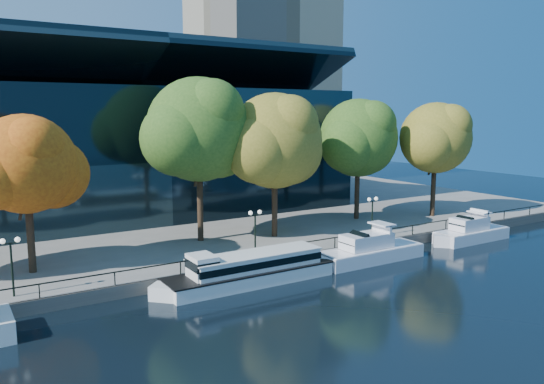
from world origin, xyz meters
TOP-DOWN VIEW (x-y plane):
  - ground at (0.00, 0.00)m, footprint 160.00×160.00m
  - promenade at (0.00, 36.38)m, footprint 90.00×67.08m
  - railing at (0.00, 3.25)m, footprint 88.20×0.08m
  - convention_building at (-4.00, 31.79)m, footprint 50.00×24.57m
  - office_tower at (28.00, 55.00)m, footprint 22.50×22.50m
  - tour_boat at (-5.44, 1.10)m, footprint 15.08×3.36m
  - cruiser_near at (6.75, 0.87)m, footprint 11.53×2.97m
  - cruiser_far at (20.86, 0.97)m, footprint 9.90×2.74m
  - tree_1 at (-19.35, 9.72)m, footprint 9.37×7.69m
  - tree_2 at (-4.02, 12.23)m, footprint 12.22×10.02m
  - tree_3 at (3.00, 10.01)m, footprint 11.63×9.54m
  - tree_4 at (15.87, 12.52)m, footprint 11.11×9.11m
  - tree_5 at (24.67, 9.01)m, footprint 10.37×8.50m
  - lamp_0 at (-21.41, 4.50)m, footprint 1.26×0.36m
  - lamp_1 at (-2.67, 4.50)m, footprint 1.26×0.36m
  - lamp_2 at (10.63, 4.50)m, footprint 1.26×0.36m

SIDE VIEW (x-z plane):
  - ground at x=0.00m, z-range 0.00..0.00m
  - promenade at x=0.00m, z-range 0.00..1.00m
  - cruiser_far at x=20.86m, z-range -0.59..2.64m
  - cruiser_near at x=6.75m, z-range -0.63..2.71m
  - tour_boat at x=-5.44m, z-range -0.21..2.65m
  - railing at x=0.00m, z-range 1.44..2.43m
  - lamp_0 at x=-21.41m, z-range 1.97..6.00m
  - lamp_1 at x=-2.67m, z-range 1.97..6.00m
  - lamp_2 at x=10.63m, z-range 1.97..6.00m
  - convention_building at x=-4.00m, z-range -2.21..19.22m
  - tree_1 at x=-19.35m, z-range 3.16..15.30m
  - tree_5 at x=24.67m, z-range 3.38..16.81m
  - tree_4 at x=15.87m, z-range 3.27..17.08m
  - tree_3 at x=3.00m, z-range 3.22..17.37m
  - tree_2 at x=-4.02m, z-range 3.67..19.19m
  - office_tower at x=28.00m, z-range 0.07..65.97m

